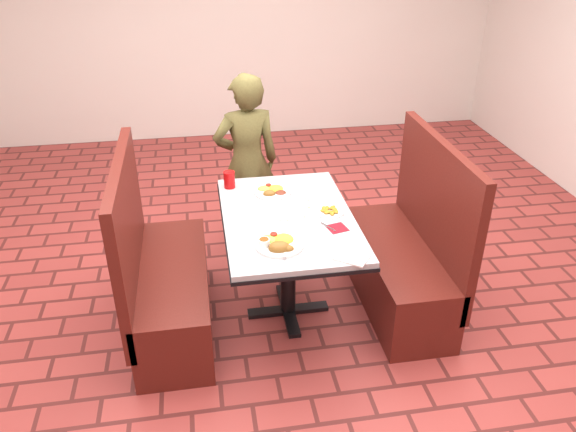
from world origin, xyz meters
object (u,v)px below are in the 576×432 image
object	(u,v)px
dining_table	(288,229)
near_dinner_plate	(278,242)
diner_person	(247,163)
far_dinner_plate	(272,190)
booth_bench_right	(404,261)
plantain_plate	(330,211)
booth_bench_left	(164,284)
red_tumbler	(229,180)

from	to	relation	value
dining_table	near_dinner_plate	distance (m)	0.38
diner_person	far_dinner_plate	bearing A→B (deg)	91.18
booth_bench_right	plantain_plate	world-z (taller)	booth_bench_right
booth_bench_right	diner_person	size ratio (longest dim) A/B	0.86
booth_bench_right	far_dinner_plate	size ratio (longest dim) A/B	4.86
booth_bench_left	red_tumbler	xyz separation A→B (m)	(0.47, 0.47, 0.48)
diner_person	far_dinner_plate	xyz separation A→B (m)	(0.11, -0.65, 0.07)
booth_bench_right	plantain_plate	size ratio (longest dim) A/B	6.64
red_tumbler	dining_table	bearing A→B (deg)	-55.20
booth_bench_right	plantain_plate	distance (m)	0.69
diner_person	far_dinner_plate	size ratio (longest dim) A/B	5.67
booth_bench_right	near_dinner_plate	bearing A→B (deg)	-159.55
dining_table	plantain_plate	distance (m)	0.29
booth_bench_left	diner_person	bearing A→B (deg)	56.82
booth_bench_left	far_dinner_plate	world-z (taller)	booth_bench_left
booth_bench_left	diner_person	size ratio (longest dim) A/B	0.86
far_dinner_plate	dining_table	bearing A→B (deg)	-81.69
diner_person	red_tumbler	xyz separation A→B (m)	(-0.17, -0.52, 0.11)
booth_bench_right	far_dinner_plate	xyz separation A→B (m)	(-0.85, 0.34, 0.44)
dining_table	plantain_plate	world-z (taller)	plantain_plate
red_tumbler	booth_bench_right	bearing A→B (deg)	-22.62
booth_bench_right	plantain_plate	xyz separation A→B (m)	(-0.53, -0.00, 0.43)
booth_bench_left	far_dinner_plate	xyz separation A→B (m)	(0.75, 0.34, 0.44)
near_dinner_plate	red_tumbler	world-z (taller)	red_tumbler
booth_bench_left	red_tumbler	bearing A→B (deg)	44.73
booth_bench_right	near_dinner_plate	world-z (taller)	booth_bench_right
plantain_plate	red_tumbler	size ratio (longest dim) A/B	1.57
diner_person	far_dinner_plate	world-z (taller)	diner_person
dining_table	far_dinner_plate	size ratio (longest dim) A/B	4.91
diner_person	far_dinner_plate	distance (m)	0.66
dining_table	far_dinner_plate	xyz separation A→B (m)	(-0.05, 0.34, 0.12)
far_dinner_plate	booth_bench_right	bearing A→B (deg)	-21.64
dining_table	booth_bench_left	size ratio (longest dim) A/B	1.01
far_dinner_plate	red_tumbler	bearing A→B (deg)	154.45
dining_table	diner_person	bearing A→B (deg)	98.96
dining_table	booth_bench_right	bearing A→B (deg)	0.00
booth_bench_right	red_tumbler	xyz separation A→B (m)	(-1.12, 0.47, 0.48)
far_dinner_plate	plantain_plate	xyz separation A→B (m)	(0.31, -0.34, -0.01)
booth_bench_right	near_dinner_plate	xyz separation A→B (m)	(-0.91, -0.34, 0.45)
booth_bench_left	red_tumbler	world-z (taller)	booth_bench_left
dining_table	diner_person	distance (m)	1.00
near_dinner_plate	plantain_plate	world-z (taller)	near_dinner_plate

